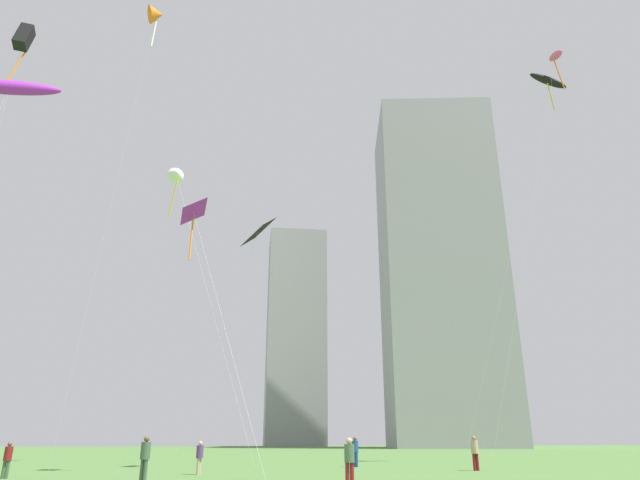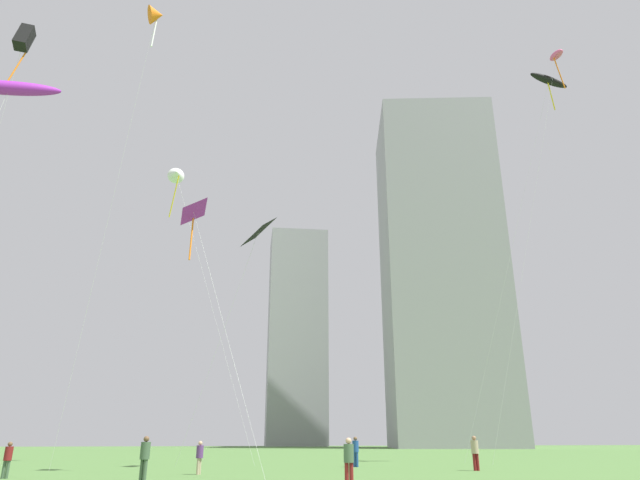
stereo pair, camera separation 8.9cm
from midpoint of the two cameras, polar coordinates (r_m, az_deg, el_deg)
The scene contains 16 objects.
person_standing_0 at distance 22.28m, azimuth 3.12°, elevation -21.58°, with size 0.38×0.38×1.72m.
person_standing_1 at distance 34.59m, azimuth 15.79°, elevation -20.19°, with size 0.41×0.41×1.85m.
person_standing_2 at distance 30.28m, azimuth -29.47°, elevation -18.95°, with size 0.35×0.35×1.55m.
person_standing_3 at distance 30.46m, azimuth -12.25°, elevation -20.89°, with size 0.35×0.35×1.58m.
person_standing_4 at distance 37.97m, azimuth 3.76°, elevation -20.78°, with size 0.41×0.41×1.82m.
person_standing_5 at distance 25.82m, azimuth -17.55°, elevation -20.43°, with size 0.40×0.40×1.79m.
kite_flying_0 at distance 51.64m, azimuth -14.58°, elevation 6.60°, with size 7.99×7.50×24.98m.
kite_flying_1 at distance 41.53m, azimuth -16.51°, elevation 21.32°, with size 3.85×5.18×29.27m.
kite_flying_3 at distance 38.79m, azimuth -6.37°, elevation 0.82°, with size 5.35×4.35×16.28m.
kite_flying_4 at distance 45.14m, azimuth -28.20°, elevation 17.84°, with size 2.92×4.07×28.79m.
kite_flying_5 at distance 32.06m, azimuth -29.35°, elevation 13.51°, with size 4.70×3.61×19.01m.
kite_flying_6 at distance 34.93m, azimuth -12.87°, elevation 2.44°, with size 4.99×8.28×15.40m.
kite_flying_7 at distance 57.19m, azimuth 23.26°, elevation 17.03°, with size 10.26×2.64×35.29m.
kite_flying_8 at distance 55.89m, azimuth 22.60°, elevation 14.92°, with size 10.89×5.31×32.92m.
distant_highrise_0 at distance 129.77m, azimuth 12.27°, elevation -3.17°, with size 25.05×25.58×76.07m, color #939399.
distant_highrise_1 at distance 157.93m, azimuth -2.41°, elevation -9.85°, with size 15.96×16.46×58.45m, color #939399.
Camera 2 is at (-5.00, -19.17, 1.65)m, focal length 30.97 mm.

